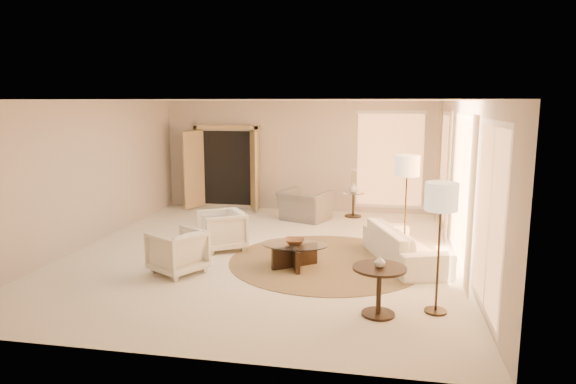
% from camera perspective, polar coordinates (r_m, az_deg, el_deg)
% --- Properties ---
extents(room, '(7.04, 8.04, 2.83)m').
position_cam_1_polar(room, '(9.29, -2.88, 1.47)').
color(room, white).
rests_on(room, ground).
extents(windows_right, '(0.10, 6.40, 2.40)m').
position_cam_1_polar(windows_right, '(9.23, 18.58, 0.60)').
color(windows_right, '#EC9D5E').
rests_on(windows_right, room).
extents(window_back_corner, '(1.70, 0.10, 2.40)m').
position_cam_1_polar(window_back_corner, '(12.96, 11.25, 3.50)').
color(window_back_corner, '#EC9D5E').
rests_on(window_back_corner, room).
extents(curtains_right, '(0.06, 5.20, 2.60)m').
position_cam_1_polar(curtains_right, '(10.12, 17.60, 1.15)').
color(curtains_right, tan).
rests_on(curtains_right, room).
extents(french_doors, '(1.95, 0.66, 2.16)m').
position_cam_1_polar(french_doors, '(13.49, -6.93, 2.66)').
color(french_doors, tan).
rests_on(french_doors, room).
extents(area_rug, '(3.72, 3.72, 0.01)m').
position_cam_1_polar(area_rug, '(9.14, 4.32, -7.66)').
color(area_rug, '#48371F').
rests_on(area_rug, room).
extents(sofa, '(1.52, 2.33, 0.64)m').
position_cam_1_polar(sofa, '(9.19, 12.82, -5.76)').
color(sofa, white).
rests_on(sofa, room).
extents(armchair_left, '(1.06, 1.07, 0.82)m').
position_cam_1_polar(armchair_left, '(9.82, -7.37, -4.03)').
color(armchair_left, white).
rests_on(armchair_left, room).
extents(armchair_right, '(1.00, 1.02, 0.78)m').
position_cam_1_polar(armchair_right, '(8.62, -12.18, -6.28)').
color(armchair_right, white).
rests_on(armchair_right, room).
extents(accent_chair, '(1.25, 1.03, 0.94)m').
position_cam_1_polar(accent_chair, '(12.12, 1.87, -0.97)').
color(accent_chair, gray).
rests_on(accent_chair, room).
extents(coffee_table, '(1.41, 1.41, 0.41)m').
position_cam_1_polar(coffee_table, '(8.74, 0.76, -6.74)').
color(coffee_table, black).
rests_on(coffee_table, room).
extents(end_table, '(0.70, 0.70, 0.66)m').
position_cam_1_polar(end_table, '(6.89, 10.09, -9.85)').
color(end_table, black).
rests_on(end_table, room).
extents(side_table, '(0.53, 0.53, 0.61)m').
position_cam_1_polar(side_table, '(12.58, 7.27, -1.09)').
color(side_table, black).
rests_on(side_table, room).
extents(floor_lamp_near, '(0.44, 0.44, 1.83)m').
position_cam_1_polar(floor_lamp_near, '(9.51, 13.11, 2.38)').
color(floor_lamp_near, black).
rests_on(floor_lamp_near, room).
extents(floor_lamp_far, '(0.43, 0.43, 1.76)m').
position_cam_1_polar(floor_lamp_far, '(6.88, 16.66, -1.15)').
color(floor_lamp_far, black).
rests_on(floor_lamp_far, room).
extents(bowl, '(0.40, 0.40, 0.09)m').
position_cam_1_polar(bowl, '(8.68, 0.76, -5.50)').
color(bowl, brown).
rests_on(bowl, coffee_table).
extents(end_vase, '(0.17, 0.17, 0.15)m').
position_cam_1_polar(end_vase, '(6.80, 10.16, -7.64)').
color(end_vase, white).
rests_on(end_vase, end_table).
extents(side_vase, '(0.23, 0.23, 0.22)m').
position_cam_1_polar(side_vase, '(12.52, 7.30, 0.48)').
color(side_vase, white).
rests_on(side_vase, side_table).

